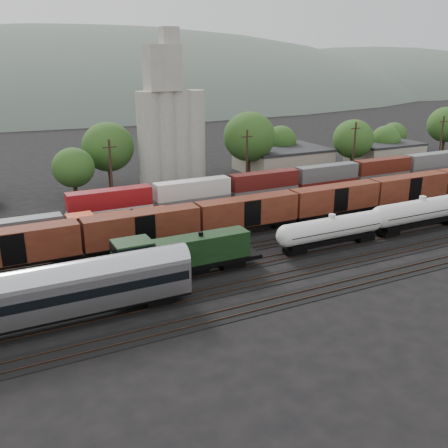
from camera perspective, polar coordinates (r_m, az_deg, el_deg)
name	(u,v)px	position (r m, az deg, el deg)	size (l,w,h in m)	color
ground	(248,247)	(65.79, 2.72, -2.66)	(600.00, 600.00, 0.00)	black
tracks	(248,247)	(65.78, 2.72, -2.63)	(180.00, 33.20, 0.20)	black
green_locomotive	(174,256)	(55.71, -5.75, -3.61)	(18.92, 3.34, 5.01)	black
tank_car_a	(331,229)	(66.15, 12.15, -0.59)	(16.44, 2.94, 4.31)	silver
tank_car_b	(421,211)	(76.82, 21.60, 1.35)	(18.11, 3.24, 4.75)	silver
passenger_coach	(54,292)	(48.06, -18.82, -7.34)	(25.63, 3.16, 5.82)	silver
orange_locomotive	(112,225)	(68.55, -12.68, -0.13)	(16.48, 2.75, 4.12)	black
boxcar_string	(142,228)	(64.37, -9.35, -0.43)	(138.20, 2.90, 4.20)	black
container_wall	(219,196)	(78.90, -0.57, 3.23)	(178.40, 2.60, 5.80)	black
grain_silo	(171,127)	(96.32, -6.11, 10.92)	(13.40, 5.00, 29.00)	#A6A398
industrial_sheds	(190,172)	(98.34, -3.95, 5.98)	(119.38, 17.26, 5.10)	#9E937F
tree_band	(96,153)	(93.64, -14.45, 7.90)	(166.52, 20.54, 14.15)	black
utility_poles	(183,169)	(83.12, -4.67, 6.24)	(122.20, 0.36, 12.00)	black
distant_hills	(73,135)	(321.14, -16.88, 9.70)	(860.00, 286.00, 130.00)	#59665B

